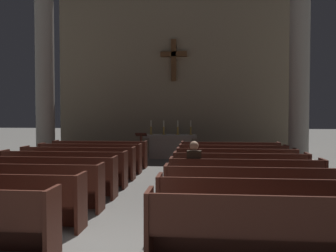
# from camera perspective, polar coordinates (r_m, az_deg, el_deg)

# --- Properties ---
(pew_left_row_3) EXTENTS (3.33, 0.50, 0.95)m
(pew_left_row_3) POSITION_cam_1_polar(r_m,az_deg,el_deg) (7.86, -22.31, -8.77)
(pew_left_row_3) COLOR #4C2319
(pew_left_row_3) RESTS_ON ground
(pew_left_row_4) EXTENTS (3.33, 0.50, 0.95)m
(pew_left_row_4) POSITION_cam_1_polar(r_m,az_deg,el_deg) (8.87, -18.87, -7.51)
(pew_left_row_4) COLOR #4C2319
(pew_left_row_4) RESTS_ON ground
(pew_left_row_5) EXTENTS (3.33, 0.50, 0.95)m
(pew_left_row_5) POSITION_cam_1_polar(r_m,az_deg,el_deg) (9.90, -16.16, -6.48)
(pew_left_row_5) COLOR #4C2319
(pew_left_row_5) RESTS_ON ground
(pew_left_row_6) EXTENTS (3.33, 0.50, 0.95)m
(pew_left_row_6) POSITION_cam_1_polar(r_m,az_deg,el_deg) (10.95, -13.97, -5.64)
(pew_left_row_6) COLOR #4C2319
(pew_left_row_6) RESTS_ON ground
(pew_left_row_7) EXTENTS (3.33, 0.50, 0.95)m
(pew_left_row_7) POSITION_cam_1_polar(r_m,az_deg,el_deg) (12.02, -12.17, -4.94)
(pew_left_row_7) COLOR #4C2319
(pew_left_row_7) RESTS_ON ground
(pew_left_row_8) EXTENTS (3.33, 0.50, 0.95)m
(pew_left_row_8) POSITION_cam_1_polar(r_m,az_deg,el_deg) (13.10, -10.67, -4.35)
(pew_left_row_8) COLOR #4C2319
(pew_left_row_8) RESTS_ON ground
(pew_right_row_1) EXTENTS (3.33, 0.50, 0.95)m
(pew_right_row_1) POSITION_cam_1_polar(r_m,az_deg,el_deg) (4.89, 17.02, -15.39)
(pew_right_row_1) COLOR #4C2319
(pew_right_row_1) RESTS_ON ground
(pew_right_row_2) EXTENTS (3.33, 0.50, 0.95)m
(pew_right_row_2) POSITION_cam_1_polar(r_m,az_deg,el_deg) (5.96, 14.77, -12.17)
(pew_right_row_2) COLOR #4C2319
(pew_right_row_2) RESTS_ON ground
(pew_right_row_3) EXTENTS (3.33, 0.50, 0.95)m
(pew_right_row_3) POSITION_cam_1_polar(r_m,az_deg,el_deg) (7.05, 13.24, -9.92)
(pew_right_row_3) COLOR #4C2319
(pew_right_row_3) RESTS_ON ground
(pew_right_row_4) EXTENTS (3.33, 0.50, 0.95)m
(pew_right_row_4) POSITION_cam_1_polar(r_m,az_deg,el_deg) (8.16, 12.14, -8.27)
(pew_right_row_4) COLOR #4C2319
(pew_right_row_4) RESTS_ON ground
(pew_right_row_5) EXTENTS (3.33, 0.50, 0.95)m
(pew_right_row_5) POSITION_cam_1_polar(r_m,az_deg,el_deg) (9.27, 11.31, -7.02)
(pew_right_row_5) COLOR #4C2319
(pew_right_row_5) RESTS_ON ground
(pew_right_row_6) EXTENTS (3.33, 0.50, 0.95)m
(pew_right_row_6) POSITION_cam_1_polar(r_m,az_deg,el_deg) (10.39, 10.66, -6.03)
(pew_right_row_6) COLOR #4C2319
(pew_right_row_6) RESTS_ON ground
(pew_right_row_7) EXTENTS (3.33, 0.50, 0.95)m
(pew_right_row_7) POSITION_cam_1_polar(r_m,az_deg,el_deg) (11.51, 10.14, -5.24)
(pew_right_row_7) COLOR #4C2319
(pew_right_row_7) RESTS_ON ground
(pew_right_row_8) EXTENTS (3.33, 0.50, 0.95)m
(pew_right_row_8) POSITION_cam_1_polar(r_m,az_deg,el_deg) (12.63, 9.71, -4.58)
(pew_right_row_8) COLOR #4C2319
(pew_right_row_8) RESTS_ON ground
(column_left_second) EXTENTS (1.10, 1.10, 7.37)m
(column_left_second) POSITION_cam_1_polar(r_m,az_deg,el_deg) (15.47, -18.83, 8.15)
(column_left_second) COLOR #ADA89E
(column_left_second) RESTS_ON ground
(column_right_second) EXTENTS (1.10, 1.10, 7.37)m
(column_right_second) POSITION_cam_1_polar(r_m,az_deg,el_deg) (14.59, 19.98, 8.50)
(column_right_second) COLOR #ADA89E
(column_right_second) RESTS_ON ground
(altar) EXTENTS (2.20, 0.90, 1.01)m
(altar) POSITION_cam_1_polar(r_m,az_deg,el_deg) (15.47, 0.44, -3.12)
(altar) COLOR #A8A399
(altar) RESTS_ON ground
(candlestick_outer_left) EXTENTS (0.16, 0.16, 0.61)m
(candlestick_outer_left) POSITION_cam_1_polar(r_m,az_deg,el_deg) (15.52, -2.69, -0.64)
(candlestick_outer_left) COLOR #B79338
(candlestick_outer_left) RESTS_ON altar
(candlestick_inner_left) EXTENTS (0.16, 0.16, 0.61)m
(candlestick_inner_left) POSITION_cam_1_polar(r_m,az_deg,el_deg) (15.45, -0.67, -0.65)
(candlestick_inner_left) COLOR #B79338
(candlestick_inner_left) RESTS_ON altar
(candlestick_inner_right) EXTENTS (0.16, 0.16, 0.61)m
(candlestick_inner_right) POSITION_cam_1_polar(r_m,az_deg,el_deg) (15.40, 1.55, -0.66)
(candlestick_inner_right) COLOR #B79338
(candlestick_inner_right) RESTS_ON altar
(candlestick_outer_right) EXTENTS (0.16, 0.16, 0.61)m
(candlestick_outer_right) POSITION_cam_1_polar(r_m,az_deg,el_deg) (15.37, 3.60, -0.67)
(candlestick_outer_right) COLOR #B79338
(candlestick_outer_right) RESTS_ON altar
(apse_with_cross) EXTENTS (11.09, 0.48, 7.99)m
(apse_with_cross) POSITION_cam_1_polar(r_m,az_deg,el_deg) (17.35, 0.97, 8.90)
(apse_with_cross) COLOR gray
(apse_with_cross) RESTS_ON ground
(lectern) EXTENTS (0.44, 0.36, 1.15)m
(lectern) POSITION_cam_1_polar(r_m,az_deg,el_deg) (14.41, -4.25, -3.45)
(lectern) COLOR #4C2319
(lectern) RESTS_ON ground
(lone_worshipper) EXTENTS (0.32, 0.43, 1.32)m
(lone_worshipper) POSITION_cam_1_polar(r_m,az_deg,el_deg) (8.11, 4.14, -6.76)
(lone_worshipper) COLOR #26262B
(lone_worshipper) RESTS_ON ground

